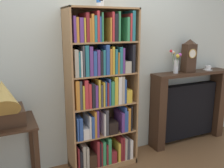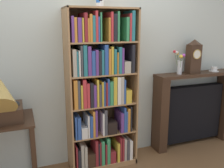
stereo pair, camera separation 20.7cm
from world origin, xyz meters
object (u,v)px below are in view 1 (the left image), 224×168
Objects in this scene: bookshelf at (101,94)px; side_table_left at (8,141)px; flower_vase at (176,62)px; teacup_with_saucer at (208,68)px; gramophone at (4,104)px; fireplace_mantel at (188,107)px; mantel_clock at (189,56)px.

bookshelf is 2.47× the size of side_table_left.
flower_vase is (1.11, 0.06, 0.30)m from bookshelf.
bookshelf is at bearing -178.02° from teacup_with_saucer.
gramophone is at bearing -171.85° from bookshelf.
gramophone is at bearing -175.67° from teacup_with_saucer.
gramophone is at bearing -174.44° from flower_vase.
flower_vase is at bearing 179.79° from teacup_with_saucer.
fireplace_mantel is 0.63m from teacup_with_saucer.
bookshelf is 1.04m from gramophone.
bookshelf is 1.70m from teacup_with_saucer.
fireplace_mantel is at bearing 3.99° from flower_vase.
bookshelf reaches higher than flower_vase.
mantel_clock is at bearing -179.69° from teacup_with_saucer.
mantel_clock is (-0.07, -0.02, 0.76)m from fireplace_mantel.
mantel_clock is at bearing 4.95° from gramophone.
side_table_left is (-1.03, -0.08, -0.33)m from bookshelf.
side_table_left is at bearing -176.68° from mantel_clock.
flower_vase is at bearing 5.56° from gramophone.
mantel_clock is at bearing 3.32° from side_table_left.
fireplace_mantel is at bearing 3.31° from bookshelf.
gramophone is 2.48m from fireplace_mantel.
fireplace_mantel is at bearing 18.56° from mantel_clock.
fireplace_mantel is 0.76m from mantel_clock.
side_table_left is 2.46m from mantel_clock.
mantel_clock reaches higher than gramophone.
flower_vase reaches higher than gramophone.
side_table_left is 2.77m from teacup_with_saucer.
teacup_with_saucer is (2.72, 0.21, 0.11)m from gramophone.
mantel_clock reaches higher than flower_vase.
side_table_left is 0.40m from gramophone.
mantel_clock is (2.35, 0.14, 0.70)m from side_table_left.
mantel_clock is (2.35, 0.20, 0.31)m from gramophone.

